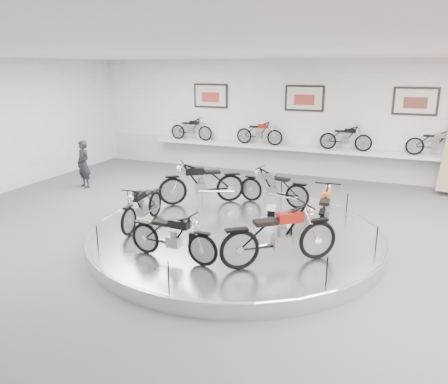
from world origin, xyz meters
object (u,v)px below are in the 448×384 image
at_px(bike_a, 325,209).
at_px(bike_c, 202,183).
at_px(visitor, 84,164).
at_px(bike_b, 274,187).
at_px(bike_e, 173,236).
at_px(display_platform, 235,235).
at_px(shelf, 300,149).
at_px(bike_f, 280,235).
at_px(bike_d, 142,206).

relative_size(bike_a, bike_c, 0.88).
bearing_deg(bike_a, visitor, 72.96).
bearing_deg(bike_b, bike_e, 86.85).
distance_m(bike_a, bike_e, 3.45).
bearing_deg(bike_e, bike_a, 51.94).
xyz_separation_m(display_platform, bike_b, (0.29, 2.00, 0.63)).
xyz_separation_m(shelf, bike_f, (1.36, -7.78, -0.14)).
distance_m(bike_c, bike_f, 3.98).
height_order(shelf, bike_d, bike_d).
relative_size(shelf, bike_e, 7.02).
xyz_separation_m(shelf, visitor, (-6.08, -3.96, -0.24)).
relative_size(display_platform, bike_a, 3.86).
relative_size(bike_c, visitor, 1.25).
bearing_deg(bike_f, bike_d, 127.59).
distance_m(bike_a, bike_d, 4.02).
relative_size(bike_d, bike_f, 0.83).
height_order(bike_b, bike_f, bike_f).
xyz_separation_m(display_platform, visitor, (-6.08, 2.44, 0.61)).
xyz_separation_m(bike_b, bike_d, (-2.30, -2.58, -0.01)).
bearing_deg(shelf, bike_e, -93.51).
relative_size(bike_b, bike_c, 0.86).
height_order(bike_b, bike_e, bike_b).
xyz_separation_m(bike_d, visitor, (-4.08, 3.01, -0.01)).
bearing_deg(bike_e, bike_d, 142.65).
relative_size(bike_b, visitor, 1.07).
height_order(display_platform, bike_b, bike_b).
bearing_deg(bike_b, bike_c, 26.64).
distance_m(shelf, bike_e, 8.33).
height_order(bike_a, bike_b, bike_a).
bearing_deg(bike_e, visitor, 146.47).
bearing_deg(bike_f, bike_a, 37.91).
bearing_deg(bike_c, display_platform, 101.67).
bearing_deg(bike_e, bike_b, 82.86).
bearing_deg(bike_d, bike_f, 71.80).
height_order(bike_c, visitor, visitor).
distance_m(display_platform, bike_b, 2.12).
xyz_separation_m(shelf, bike_a, (1.82, -5.77, -0.21)).
xyz_separation_m(bike_c, visitor, (-4.61, 1.02, -0.10)).
relative_size(display_platform, bike_d, 4.05).
bearing_deg(visitor, bike_d, -16.63).
relative_size(bike_a, bike_e, 1.06).
bearing_deg(visitor, shelf, 52.93).
distance_m(bike_b, bike_d, 3.46).
relative_size(bike_d, visitor, 1.04).
bearing_deg(bike_e, display_platform, 79.55).
bearing_deg(bike_a, bike_b, 44.00).
relative_size(bike_c, bike_e, 1.21).
height_order(bike_a, bike_d, bike_a).
distance_m(bike_b, bike_c, 1.86).
bearing_deg(shelf, display_platform, -90.00).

